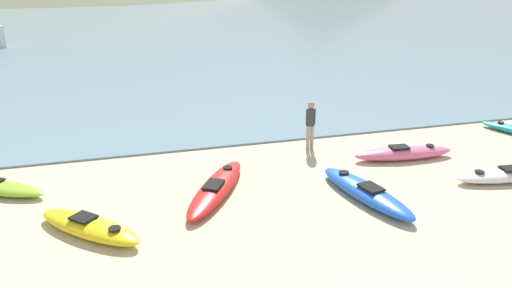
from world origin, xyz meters
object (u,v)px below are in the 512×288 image
kayak_on_sand_3 (403,153)px  person_near_waterline (310,122)px  kayak_on_sand_6 (505,175)px  kayak_on_sand_5 (89,227)px  kayak_on_sand_4 (366,192)px  kayak_on_sand_2 (216,188)px

kayak_on_sand_3 → person_near_waterline: 2.87m
kayak_on_sand_3 → person_near_waterline: size_ratio=2.02×
kayak_on_sand_3 → kayak_on_sand_6: kayak_on_sand_3 is taller
kayak_on_sand_5 → kayak_on_sand_6: 10.52m
kayak_on_sand_5 → person_near_waterline: (6.40, 3.47, 0.70)m
kayak_on_sand_3 → kayak_on_sand_4: size_ratio=0.92×
kayak_on_sand_5 → kayak_on_sand_6: (10.52, -0.12, -0.01)m
kayak_on_sand_2 → kayak_on_sand_5: kayak_on_sand_5 is taller
kayak_on_sand_3 → person_near_waterline: bearing=147.7°
kayak_on_sand_4 → kayak_on_sand_6: 4.05m
kayak_on_sand_2 → kayak_on_sand_4: (3.47, -1.29, 0.03)m
person_near_waterline → kayak_on_sand_2: bearing=-146.1°
kayak_on_sand_3 → kayak_on_sand_4: (-2.29, -2.08, -0.00)m
kayak_on_sand_2 → kayak_on_sand_3: bearing=7.8°
kayak_on_sand_2 → kayak_on_sand_5: bearing=-158.4°
kayak_on_sand_5 → kayak_on_sand_6: bearing=-0.6°
kayak_on_sand_4 → kayak_on_sand_6: size_ratio=1.18×
kayak_on_sand_4 → kayak_on_sand_3: bearing=42.3°
kayak_on_sand_3 → kayak_on_sand_5: bearing=-167.2°
kayak_on_sand_6 → person_near_waterline: size_ratio=1.87×
kayak_on_sand_3 → kayak_on_sand_4: bearing=-137.7°
kayak_on_sand_2 → kayak_on_sand_4: size_ratio=1.03×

